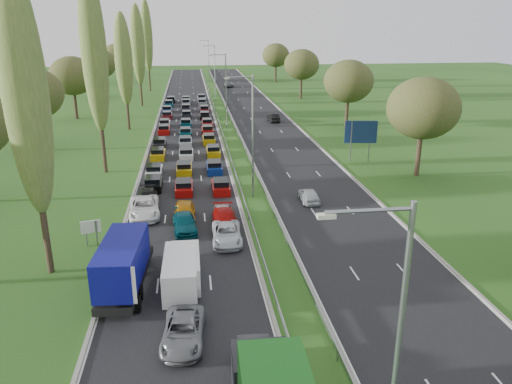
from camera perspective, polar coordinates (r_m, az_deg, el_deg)
ground at (r=85.69m, az=-3.44°, el=7.57°), size 260.00×260.00×0.00m
near_carriageway at (r=87.95m, az=-7.99°, el=7.71°), size 10.50×215.00×0.04m
far_carriageway at (r=88.84m, az=0.83°, el=8.00°), size 10.50×215.00×0.04m
central_reservation at (r=88.04m, az=-3.57°, el=8.23°), size 2.36×215.00×0.32m
lamp_columns at (r=82.76m, az=-3.42°, el=11.38°), size 0.18×140.18×12.00m
poplar_row at (r=72.88m, az=-16.01°, el=14.78°), size 2.80×127.80×22.44m
woodland_left at (r=70.21m, az=-24.90°, el=9.79°), size 8.00×166.00×11.10m
woodland_right at (r=75.48m, az=12.47°, el=11.57°), size 8.00×153.00×11.10m
traffic_queue_fill at (r=82.65m, az=-8.03°, el=7.32°), size 9.05×69.22×0.80m
near_car_2 at (r=45.96m, az=-12.63°, el=-1.74°), size 3.07×5.90×1.59m
near_car_3 at (r=48.99m, az=-12.23°, el=-0.60°), size 2.14×4.61×1.30m
near_car_6 at (r=28.33m, az=-8.28°, el=-15.47°), size 2.60×4.97×1.34m
near_car_7 at (r=42.23m, az=-8.15°, el=-3.49°), size 2.22×4.75×1.34m
near_car_8 at (r=44.32m, az=-8.13°, el=-2.26°), size 1.87×4.53×1.54m
near_car_9 at (r=25.36m, az=0.28°, el=-19.53°), size 1.72×4.84×1.59m
near_car_10 at (r=39.71m, az=-3.35°, el=-4.77°), size 2.42×5.03×1.38m
near_car_11 at (r=42.42m, az=-3.61°, el=-3.14°), size 2.12×5.07×1.46m
near_car_12 at (r=43.98m, az=-3.76°, el=-2.40°), size 1.64×4.01×1.36m
far_car_0 at (r=48.67m, az=6.07°, el=-0.36°), size 1.62×3.98×1.35m
far_car_1 at (r=89.02m, az=1.98°, el=8.51°), size 1.85×4.56×1.47m
far_car_2 at (r=139.66m, az=-3.12°, el=12.19°), size 2.47×5.10×1.40m
blue_lorry at (r=33.67m, az=-14.79°, el=-7.68°), size 2.40×8.64×3.65m
white_van_front at (r=33.43m, az=-8.61°, el=-8.93°), size 2.13×5.44×2.19m
white_van_rear at (r=34.23m, az=-8.07°, el=-8.43°), size 1.91×4.87×1.96m
info_sign at (r=40.79m, az=-18.35°, el=-4.09°), size 1.48×0.43×2.10m
direction_sign at (r=63.36m, az=11.89°, el=6.52°), size 3.97×0.67×5.20m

